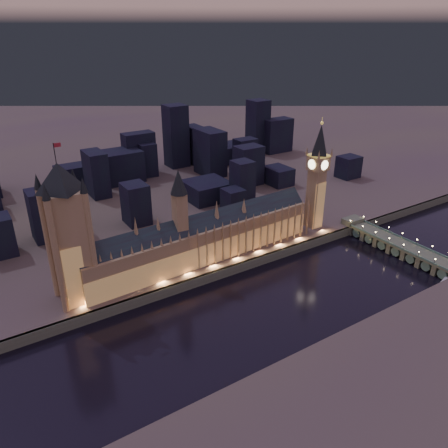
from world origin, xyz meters
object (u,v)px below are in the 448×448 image
victoria_tower (67,228)px  elizabeth_tower (318,168)px  palace_of_westminster (203,239)px  westminster_bridge (395,245)px

victoria_tower → elizabeth_tower: size_ratio=1.08×
palace_of_westminster → westminster_bridge: palace_of_westminster is taller
elizabeth_tower → victoria_tower: bearing=-180.0°
palace_of_westminster → elizabeth_tower: bearing=0.1°
palace_of_westminster → elizabeth_tower: size_ratio=2.01×
elizabeth_tower → westminster_bridge: bearing=-61.8°
palace_of_westminster → westminster_bridge: 167.74m
palace_of_westminster → victoria_tower: (-99.81, 0.17, 35.12)m
westminster_bridge → palace_of_westminster: bearing=157.0°
elizabeth_tower → westminster_bridge: 94.13m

